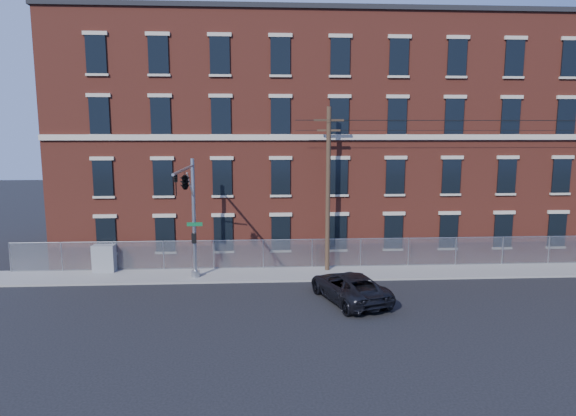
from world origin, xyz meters
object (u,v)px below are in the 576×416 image
(traffic_signal_mast, at_px, (187,193))
(utility_cabinet, at_px, (104,258))
(pickup_truck, at_px, (349,287))
(utility_pole_near, at_px, (328,187))

(traffic_signal_mast, height_order, utility_cabinet, traffic_signal_mast)
(traffic_signal_mast, bearing_deg, utility_cabinet, 146.35)
(utility_cabinet, bearing_deg, traffic_signal_mast, -30.77)
(traffic_signal_mast, distance_m, utility_cabinet, 8.20)
(pickup_truck, distance_m, utility_cabinet, 15.29)
(pickup_truck, xyz_separation_m, utility_cabinet, (-14.12, 5.87, 0.21))
(traffic_signal_mast, xyz_separation_m, utility_pole_near, (8.00, 3.42, -0.05))
(utility_cabinet, bearing_deg, pickup_truck, -19.72)
(pickup_truck, height_order, utility_cabinet, utility_cabinet)
(utility_pole_near, height_order, utility_cabinet, utility_pole_near)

